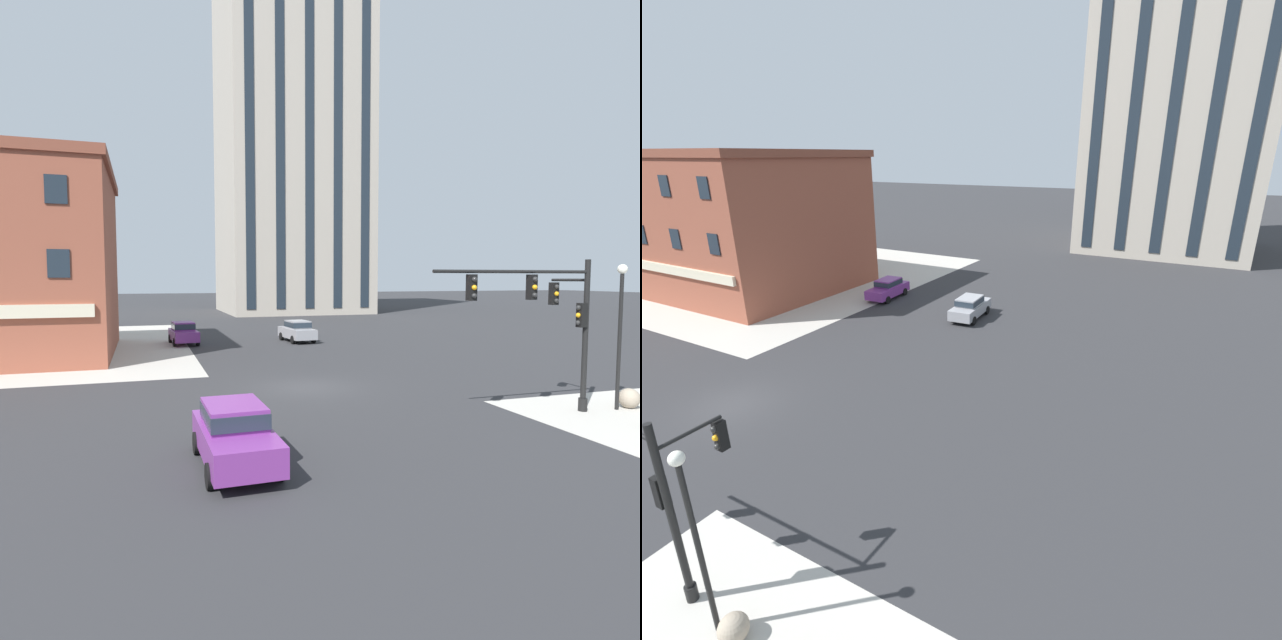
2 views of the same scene
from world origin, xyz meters
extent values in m
plane|color=#2D2D30|center=(0.00, 0.00, 0.00)|extent=(320.00, 320.00, 0.00)
cylinder|color=black|center=(8.58, -7.53, 0.25)|extent=(0.32, 0.32, 0.50)
cylinder|color=black|center=(8.58, -7.53, 2.85)|extent=(0.20, 0.20, 5.70)
cylinder|color=black|center=(5.35, -7.53, 5.24)|extent=(6.47, 0.12, 0.12)
cylinder|color=black|center=(8.58, -6.63, 4.94)|extent=(0.11, 1.80, 0.11)
cube|color=black|center=(6.09, -7.53, 4.69)|extent=(0.28, 0.28, 0.90)
sphere|color=#282828|center=(6.09, -7.69, 4.97)|extent=(0.18, 0.18, 0.18)
sphere|color=orange|center=(6.09, -7.69, 4.69)|extent=(0.18, 0.18, 0.18)
sphere|color=#282828|center=(6.09, -7.69, 4.41)|extent=(0.18, 0.18, 0.18)
cube|color=black|center=(3.60, -7.53, 4.69)|extent=(0.28, 0.28, 0.90)
sphere|color=#282828|center=(3.60, -7.69, 4.97)|extent=(0.18, 0.18, 0.18)
sphere|color=orange|center=(3.60, -7.69, 4.69)|extent=(0.18, 0.18, 0.18)
sphere|color=#282828|center=(3.60, -7.69, 4.41)|extent=(0.18, 0.18, 0.18)
cube|color=black|center=(8.38, -7.53, 3.64)|extent=(0.28, 0.28, 0.90)
sphere|color=#282828|center=(8.22, -7.53, 3.92)|extent=(0.18, 0.18, 0.18)
sphere|color=orange|center=(8.22, -7.53, 3.64)|extent=(0.18, 0.18, 0.18)
sphere|color=#282828|center=(8.22, -7.53, 3.36)|extent=(0.18, 0.18, 0.18)
cube|color=black|center=(8.58, -5.83, 4.39)|extent=(0.28, 0.28, 0.90)
sphere|color=#282828|center=(8.58, -5.99, 4.67)|extent=(0.18, 0.18, 0.18)
sphere|color=orange|center=(8.58, -5.99, 4.39)|extent=(0.18, 0.18, 0.18)
sphere|color=#282828|center=(8.58, -5.99, 4.11)|extent=(0.18, 0.18, 0.18)
sphere|color=gray|center=(10.65, -7.71, 0.39)|extent=(0.77, 0.77, 0.77)
cylinder|color=black|center=(10.00, -7.75, 2.58)|extent=(0.14, 0.14, 5.17)
sphere|color=white|center=(10.00, -7.75, 5.35)|extent=(0.36, 0.36, 0.36)
cube|color=#99999E|center=(4.42, 17.32, 0.70)|extent=(2.09, 4.52, 0.76)
cube|color=#99999E|center=(4.43, 17.17, 1.38)|extent=(1.65, 2.22, 0.60)
cube|color=#232D38|center=(4.43, 17.17, 1.38)|extent=(1.70, 2.31, 0.40)
cylinder|color=black|center=(3.48, 18.62, 0.32)|extent=(0.27, 0.65, 0.64)
cylinder|color=black|center=(5.15, 18.75, 0.32)|extent=(0.27, 0.65, 0.64)
cylinder|color=black|center=(3.69, 15.90, 0.32)|extent=(0.27, 0.65, 0.64)
cylinder|color=black|center=(5.36, 16.03, 0.32)|extent=(0.27, 0.65, 0.64)
cube|color=#7A3389|center=(-4.85, -9.40, 0.70)|extent=(1.84, 4.43, 0.76)
cube|color=#7A3389|center=(-4.85, -9.25, 1.38)|extent=(1.54, 2.14, 0.60)
cube|color=#232D38|center=(-4.85, -9.25, 1.38)|extent=(1.57, 2.23, 0.40)
cylinder|color=black|center=(-3.99, -10.74, 0.32)|extent=(0.23, 0.64, 0.64)
cylinder|color=black|center=(-5.66, -10.78, 0.32)|extent=(0.23, 0.64, 0.64)
cylinder|color=black|center=(-4.04, -8.02, 0.32)|extent=(0.23, 0.64, 0.64)
cylinder|color=black|center=(-5.71, -8.05, 0.32)|extent=(0.23, 0.64, 0.64)
cube|color=#7A3389|center=(-4.22, 18.44, 0.70)|extent=(2.06, 4.51, 0.76)
cube|color=#7A3389|center=(-4.23, 18.59, 1.38)|extent=(1.64, 2.21, 0.60)
cube|color=#232D38|center=(-4.23, 18.59, 1.38)|extent=(1.68, 2.30, 0.40)
cylinder|color=black|center=(-3.29, 17.14, 0.32)|extent=(0.26, 0.65, 0.64)
cylinder|color=black|center=(-4.96, 17.02, 0.32)|extent=(0.26, 0.65, 0.64)
cylinder|color=black|center=(-3.48, 19.86, 0.32)|extent=(0.26, 0.65, 0.64)
cylinder|color=black|center=(-5.15, 19.74, 0.32)|extent=(0.26, 0.65, 0.64)
cube|color=#1E2833|center=(-11.27, 7.96, 5.78)|extent=(1.10, 0.08, 1.50)
cube|color=#1E2833|center=(-11.27, 7.96, 9.64)|extent=(1.10, 0.08, 1.50)
cube|color=#B2A899|center=(14.00, 54.79, 24.91)|extent=(19.69, 19.58, 49.83)
cube|color=#1E2833|center=(6.12, 44.95, 24.91)|extent=(1.20, 0.10, 47.84)
cube|color=#1E2833|center=(10.06, 44.95, 24.91)|extent=(1.20, 0.10, 47.84)
cube|color=#1E2833|center=(14.00, 44.95, 24.91)|extent=(1.20, 0.10, 47.84)
cube|color=#1E2833|center=(17.94, 44.95, 24.91)|extent=(1.20, 0.10, 47.84)
cube|color=#1E2833|center=(21.88, 44.95, 24.91)|extent=(1.20, 0.10, 47.84)
camera|label=1|loc=(-7.08, -23.42, 5.01)|focal=30.25mm
camera|label=2|loc=(19.83, -12.37, 11.80)|focal=26.02mm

